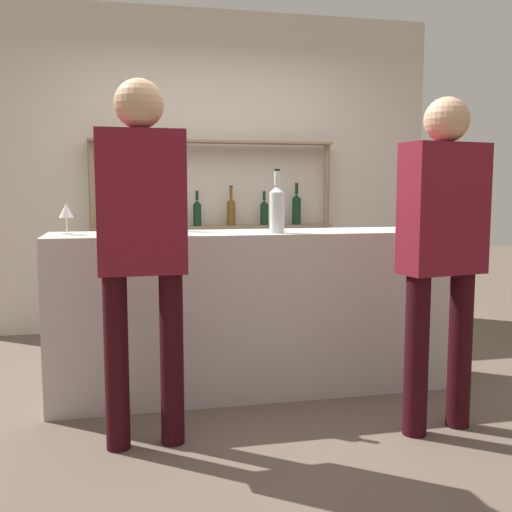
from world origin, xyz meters
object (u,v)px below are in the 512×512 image
(counter_bottle_1, at_px, (163,209))
(wine_glass, at_px, (66,211))
(customer_left, at_px, (142,232))
(counter_bottle_0, at_px, (277,208))
(counter_bottle_2, at_px, (180,210))
(customer_right, at_px, (443,238))
(cork_jar, at_px, (411,218))

(counter_bottle_1, relative_size, wine_glass, 2.09)
(wine_glass, distance_m, customer_left, 0.82)
(counter_bottle_0, distance_m, customer_left, 0.98)
(counter_bottle_2, distance_m, customer_left, 0.87)
(wine_glass, xyz_separation_m, customer_right, (1.88, -0.85, -0.12))
(counter_bottle_1, distance_m, wine_glass, 0.56)
(counter_bottle_1, distance_m, customer_right, 1.51)
(cork_jar, bearing_deg, wine_glass, -177.05)
(counter_bottle_2, relative_size, cork_jar, 2.52)
(counter_bottle_1, height_order, customer_right, customer_right)
(wine_glass, xyz_separation_m, cork_jar, (2.20, 0.11, -0.07))
(counter_bottle_1, xyz_separation_m, wine_glass, (-0.53, 0.18, -0.02))
(counter_bottle_2, distance_m, cork_jar, 1.54)
(cork_jar, xyz_separation_m, customer_right, (-0.32, -0.96, -0.05))
(counter_bottle_2, bearing_deg, cork_jar, -0.10)
(cork_jar, height_order, customer_left, customer_left)
(wine_glass, height_order, customer_right, customer_right)
(counter_bottle_1, bearing_deg, customer_right, -26.38)
(counter_bottle_1, xyz_separation_m, customer_left, (-0.13, -0.53, -0.09))
(counter_bottle_0, height_order, customer_left, customer_left)
(customer_left, bearing_deg, wine_glass, 27.54)
(counter_bottle_0, distance_m, counter_bottle_1, 0.67)
(cork_jar, bearing_deg, customer_left, -155.33)
(wine_glass, height_order, cork_jar, wine_glass)
(counter_bottle_0, height_order, customer_right, customer_right)
(counter_bottle_0, height_order, counter_bottle_2, counter_bottle_0)
(wine_glass, bearing_deg, cork_jar, 2.95)
(wine_glass, height_order, customer_left, customer_left)
(cork_jar, relative_size, customer_left, 0.08)
(counter_bottle_2, bearing_deg, wine_glass, -169.93)
(customer_left, bearing_deg, counter_bottle_2, -18.79)
(counter_bottle_0, xyz_separation_m, counter_bottle_2, (-0.55, 0.27, -0.02))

